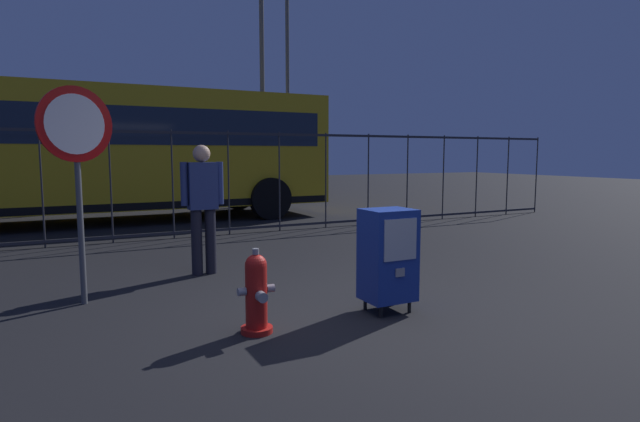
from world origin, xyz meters
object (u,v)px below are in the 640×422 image
at_px(fire_hydrant, 256,293).
at_px(pedestrian, 203,202).
at_px(street_light_far_left, 287,65).
at_px(street_light_near_left, 262,57).
at_px(newspaper_box_primary, 388,255).
at_px(bus_far, 96,149).
at_px(stop_sign, 77,149).
at_px(bus_near, 97,147).

distance_m(fire_hydrant, pedestrian, 2.47).
height_order(fire_hydrant, street_light_far_left, street_light_far_left).
bearing_deg(street_light_near_left, fire_hydrant, -110.85).
distance_m(fire_hydrant, newspaper_box_primary, 1.38).
xyz_separation_m(fire_hydrant, bus_far, (-0.48, 13.19, 1.36)).
bearing_deg(newspaper_box_primary, fire_hydrant, 179.91).
xyz_separation_m(newspaper_box_primary, street_light_near_left, (2.69, 10.65, 3.87)).
relative_size(stop_sign, bus_near, 0.21).
bearing_deg(bus_near, street_light_near_left, 23.84).
height_order(fire_hydrant, bus_far, bus_far).
bearing_deg(street_light_near_left, street_light_far_left, 54.80).
relative_size(stop_sign, pedestrian, 1.34).
xyz_separation_m(newspaper_box_primary, bus_far, (-1.84, 13.19, 1.14)).
distance_m(fire_hydrant, bus_far, 13.27).
bearing_deg(pedestrian, street_light_near_left, 64.62).
xyz_separation_m(stop_sign, bus_far, (0.83, 11.57, 0.11)).
xyz_separation_m(stop_sign, pedestrian, (1.45, 0.78, -0.65)).
height_order(newspaper_box_primary, bus_near, bus_near).
height_order(newspaper_box_primary, pedestrian, pedestrian).
height_order(fire_hydrant, pedestrian, pedestrian).
height_order(fire_hydrant, street_light_near_left, street_light_near_left).
relative_size(bus_near, street_light_near_left, 1.36).
xyz_separation_m(fire_hydrant, bus_near, (-0.72, 8.49, 1.36)).
bearing_deg(street_light_far_left, bus_near, -143.19).
relative_size(fire_hydrant, street_light_far_left, 0.09).
xyz_separation_m(bus_far, street_light_far_left, (6.65, 0.45, 3.14)).
xyz_separation_m(stop_sign, street_light_far_left, (7.48, 12.03, 3.24)).
bearing_deg(newspaper_box_primary, bus_far, 97.95).
distance_m(newspaper_box_primary, bus_far, 13.37).
xyz_separation_m(stop_sign, bus_near, (0.59, 6.87, 0.11)).
distance_m(stop_sign, bus_near, 6.90).
bearing_deg(pedestrian, fire_hydrant, -93.39).
distance_m(bus_far, street_light_far_left, 7.36).
height_order(stop_sign, street_light_far_left, street_light_far_left).
height_order(bus_far, street_light_near_left, street_light_near_left).
bearing_deg(street_light_near_left, bus_far, 150.72).
relative_size(pedestrian, bus_near, 0.16).
bearing_deg(street_light_near_left, bus_near, -155.67).
bearing_deg(fire_hydrant, pedestrian, 86.61).
bearing_deg(bus_far, bus_near, -96.66).
bearing_deg(bus_near, bus_far, 86.55).
bearing_deg(bus_near, street_light_far_left, 36.32).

